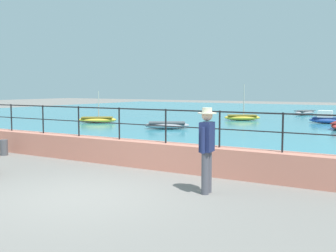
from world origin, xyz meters
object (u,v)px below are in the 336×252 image
Objects in this scene: boat_1 at (242,117)px; boat_2 at (305,112)px; boat_3 at (328,119)px; boat_4 at (167,125)px; person_walking at (207,146)px; bollard at (4,148)px; boat_0 at (97,120)px.

boat_1 reaches higher than boat_2.
boat_3 is at bearing 4.40° from boat_1.
boat_4 is (-3.46, -15.13, 0.00)m from boat_2.
boat_2 is at bearing 98.55° from person_walking.
boat_1 is 0.99× the size of boat_2.
boat_1 is (1.56, 16.89, 0.01)m from bollard.
boat_0 is at bearing 169.98° from boat_4.
boat_0 reaches higher than bollard.
boat_3 reaches higher than bollard.
boat_0 is at bearing -122.36° from boat_2.
bollard is at bearing -95.29° from boat_1.
boat_3 is (-0.82, 18.27, -0.65)m from person_walking.
boat_0 reaches higher than boat_4.
bollard is 0.21× the size of boat_3.
boat_1 is at bearing 80.40° from boat_4.
bollard is 18.58m from boat_3.
boat_3 is at bearing -67.61° from boat_2.
boat_1 reaches higher than bollard.
bollard is at bearing -98.71° from boat_2.
boat_1 is at bearing 43.45° from boat_0.
boat_1 is 8.06m from boat_2.
boat_4 is at bearing -99.60° from boat_1.
boat_1 is at bearing -175.60° from boat_3.
boat_0 is (-5.19, 10.49, 0.01)m from bollard.
boat_2 is (-3.85, 25.62, -0.72)m from person_walking.
boat_1 is (-6.06, 17.86, -0.71)m from person_walking.
bollard reaches higher than boat_4.
bollard is at bearing -63.66° from boat_0.
person_walking is 0.75× the size of boat_3.
boat_0 is at bearing 138.20° from person_walking.
boat_2 is 15.52m from boat_4.
bollard is (-7.63, 0.98, -0.73)m from person_walking.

